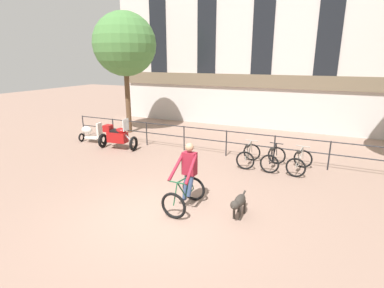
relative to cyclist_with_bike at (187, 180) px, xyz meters
name	(u,v)px	position (x,y,z in m)	size (l,w,h in m)	color
ground_plane	(159,214)	(-0.44, -0.68, -0.76)	(60.00, 60.00, 0.00)	#8E7060
canal_railing	(226,139)	(-0.44, 4.52, -0.05)	(15.05, 0.05, 1.05)	#232326
building_facade	(264,37)	(-0.44, 10.31, 4.12)	(18.00, 0.72, 9.80)	beige
cyclist_with_bike	(187,180)	(0.00, 0.00, 0.00)	(0.71, 1.19, 1.70)	black
dog	(239,202)	(1.40, 0.01, -0.35)	(0.25, 1.01, 0.59)	#332D28
parked_motorcycle	(117,136)	(-4.99, 3.46, -0.20)	(1.70, 0.80, 1.35)	black
parked_bicycle_near_lamp	(249,155)	(0.64, 3.86, -0.41)	(0.69, 1.13, 0.86)	black
parked_bicycle_mid_left	(273,159)	(1.53, 3.86, -0.41)	(0.73, 1.15, 0.86)	black
parked_bicycle_mid_right	(299,162)	(2.41, 3.86, -0.41)	(0.79, 1.18, 0.86)	black
parked_scooter	(91,133)	(-6.76, 3.78, -0.30)	(1.32, 0.55, 0.96)	black
tree_canalside_left	(125,45)	(-6.40, 6.22, 3.67)	(3.10, 3.10, 6.00)	brown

